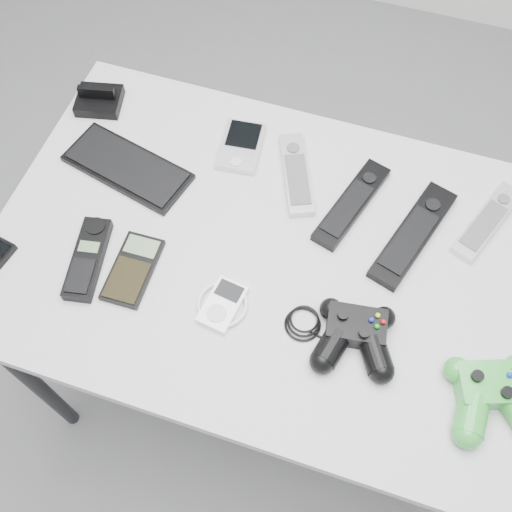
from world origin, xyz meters
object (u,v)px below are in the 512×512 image
(remote_black_a, at_px, (352,203))
(remote_silver_a, at_px, (296,174))
(pda, at_px, (241,146))
(controller_green, at_px, (494,394))
(cordless_handset, at_px, (88,259))
(mp3_player, at_px, (222,304))
(desk, at_px, (279,269))
(remote_silver_b, at_px, (487,221))
(pda_keyboard, at_px, (127,167))
(controller_black, at_px, (355,334))
(remote_black_b, at_px, (413,234))
(calculator, at_px, (133,269))

(remote_black_a, bearing_deg, remote_silver_a, -179.17)
(pda, xyz_separation_m, controller_green, (0.56, -0.37, 0.02))
(cordless_handset, distance_m, mp3_player, 0.27)
(desk, xyz_separation_m, mp3_player, (-0.07, -0.14, 0.07))
(remote_silver_b, distance_m, controller_green, 0.35)
(pda, bearing_deg, mp3_player, -82.77)
(pda_keyboard, relative_size, mp3_player, 2.68)
(remote_silver_b, xyz_separation_m, controller_black, (-0.19, -0.31, 0.01))
(remote_black_a, xyz_separation_m, cordless_handset, (-0.44, -0.27, 0.00))
(pda, relative_size, cordless_handset, 0.76)
(desk, height_order, remote_black_b, remote_black_b)
(remote_silver_a, bearing_deg, mp3_player, -121.10)
(pda, xyz_separation_m, remote_silver_a, (0.13, -0.03, 0.00))
(pda, distance_m, calculator, 0.35)
(controller_black, bearing_deg, calculator, 171.47)
(calculator, bearing_deg, remote_black_b, 24.42)
(remote_black_a, distance_m, calculator, 0.44)
(controller_black, distance_m, controller_green, 0.24)
(pda_keyboard, distance_m, mp3_player, 0.37)
(remote_silver_a, distance_m, remote_silver_b, 0.38)
(remote_black_b, bearing_deg, desk, -136.45)
(remote_black_b, bearing_deg, controller_black, -86.20)
(mp3_player, bearing_deg, cordless_handset, -173.90)
(pda_keyboard, height_order, remote_black_a, remote_black_a)
(pda_keyboard, height_order, remote_black_b, remote_black_b)
(mp3_player, bearing_deg, pda, 111.26)
(remote_silver_a, xyz_separation_m, controller_green, (0.43, -0.34, 0.02))
(remote_silver_a, xyz_separation_m, remote_black_a, (0.12, -0.04, 0.00))
(remote_black_b, relative_size, cordless_handset, 1.48)
(calculator, height_order, mp3_player, mp3_player)
(remote_silver_a, height_order, controller_black, controller_black)
(controller_black, bearing_deg, controller_green, -15.76)
(remote_black_b, distance_m, calculator, 0.53)
(remote_silver_a, xyz_separation_m, remote_black_b, (0.25, -0.07, 0.00))
(remote_silver_a, relative_size, calculator, 1.35)
(pda_keyboard, height_order, remote_silver_b, remote_silver_b)
(remote_black_b, height_order, calculator, remote_black_b)
(pda_keyboard, xyz_separation_m, remote_black_b, (0.58, 0.02, 0.00))
(remote_silver_a, height_order, remote_black_a, same)
(remote_black_a, bearing_deg, pda_keyboard, -156.44)
(pda, bearing_deg, cordless_handset, -124.61)
(remote_black_b, bearing_deg, pda_keyboard, -160.43)
(remote_silver_a, relative_size, controller_green, 1.19)
(remote_silver_a, bearing_deg, remote_silver_b, -21.99)
(desk, height_order, remote_black_a, remote_black_a)
(remote_silver_b, xyz_separation_m, controller_green, (0.05, -0.34, 0.02))
(pda, xyz_separation_m, remote_black_b, (0.38, -0.10, 0.00))
(cordless_handset, bearing_deg, controller_black, -10.19)
(mp3_player, bearing_deg, controller_green, 5.44)
(desk, xyz_separation_m, remote_silver_a, (-0.02, 0.18, 0.07))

